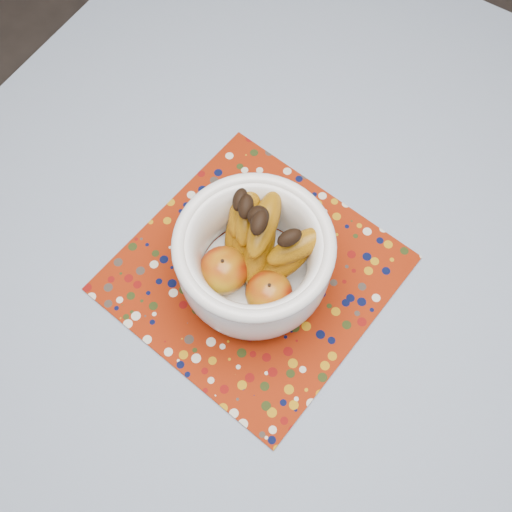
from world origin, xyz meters
name	(u,v)px	position (x,y,z in m)	size (l,w,h in m)	color
table	(311,277)	(0.00, 0.00, 0.67)	(1.20, 1.20, 0.75)	brown
tablecloth	(315,258)	(0.00, 0.00, 0.76)	(1.32, 1.32, 0.01)	slate
placemat	(254,273)	(-0.07, -0.08, 0.76)	(0.38, 0.38, 0.00)	maroon
fruit_bowl	(255,253)	(-0.06, -0.08, 0.84)	(0.23, 0.23, 0.18)	white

